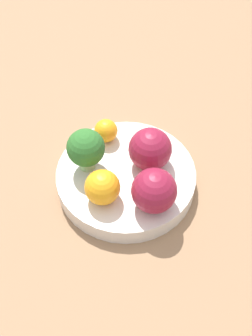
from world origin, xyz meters
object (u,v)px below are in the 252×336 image
Objects in this scene: apple_green at (154,191)px; apple_red at (150,149)px; bowl at (126,178)px; orange_front at (102,187)px; broccoli at (86,147)px; orange_back at (106,131)px.

apple_red is at bearing 103.80° from apple_green.
orange_front is at bearing -114.34° from bowl.
broccoli reaches higher than apple_red.
apple_green reaches higher than bowl.
orange_back is (-0.04, 0.06, 0.03)m from bowl.
orange_front reaches higher than orange_back.
broccoli is 0.11m from apple_green.
broccoli is 1.10× the size of apple_red.
orange_front is at bearing -125.52° from apple_red.
broccoli is 0.09m from apple_red.
bowl is 2.96× the size of broccoli.
bowl is at bearing -141.50° from apple_red.
broccoli is 1.40× the size of orange_front.
orange_back is at bearing 130.75° from apple_green.
orange_back is at bearing 126.19° from bowl.
apple_green is 1.74× the size of orange_back.
orange_back is at bearing 75.12° from broccoli.
orange_front is at bearing -79.44° from orange_back.
apple_red is 0.08m from orange_back.
apple_green is 1.26× the size of orange_front.
apple_green is at bearing -44.25° from bowl.
bowl is 0.08m from orange_back.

